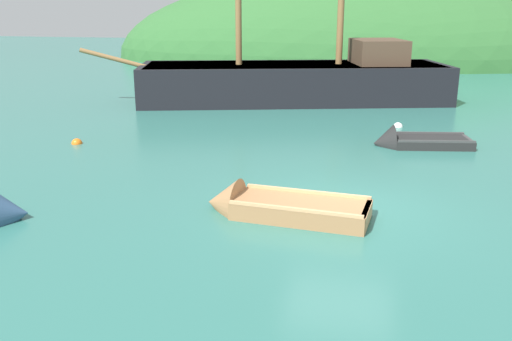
# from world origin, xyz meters

# --- Properties ---
(ground_plane) EXTENTS (120.00, 120.00, 0.00)m
(ground_plane) POSITION_xyz_m (0.00, 0.00, 0.00)
(ground_plane) COLOR #2D6B60
(shore_hill) EXTENTS (38.64, 19.73, 13.50)m
(shore_hill) POSITION_xyz_m (-2.51, 35.68, 0.00)
(shore_hill) COLOR #2D602D
(shore_hill) RESTS_ON ground
(sailing_ship) EXTENTS (16.69, 7.76, 12.49)m
(sailing_ship) POSITION_xyz_m (-3.11, 14.03, 0.64)
(sailing_ship) COLOR black
(sailing_ship) RESTS_ON ground
(rowboat_center) EXTENTS (3.68, 1.58, 1.19)m
(rowboat_center) POSITION_xyz_m (-1.45, -0.66, 0.13)
(rowboat_center) COLOR #9E7047
(rowboat_center) RESTS_ON ground
(rowboat_outer_right) EXTENTS (3.23, 1.74, 1.21)m
(rowboat_outer_right) POSITION_xyz_m (1.79, 6.29, 0.08)
(rowboat_outer_right) COLOR black
(rowboat_outer_right) RESTS_ON ground
(buoy_orange) EXTENTS (0.35, 0.35, 0.35)m
(buoy_orange) POSITION_xyz_m (-8.95, 4.27, 0.00)
(buoy_orange) COLOR orange
(buoy_orange) RESTS_ON ground
(buoy_white) EXTENTS (0.35, 0.35, 0.35)m
(buoy_white) POSITION_xyz_m (1.43, 9.18, 0.00)
(buoy_white) COLOR white
(buoy_white) RESTS_ON ground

